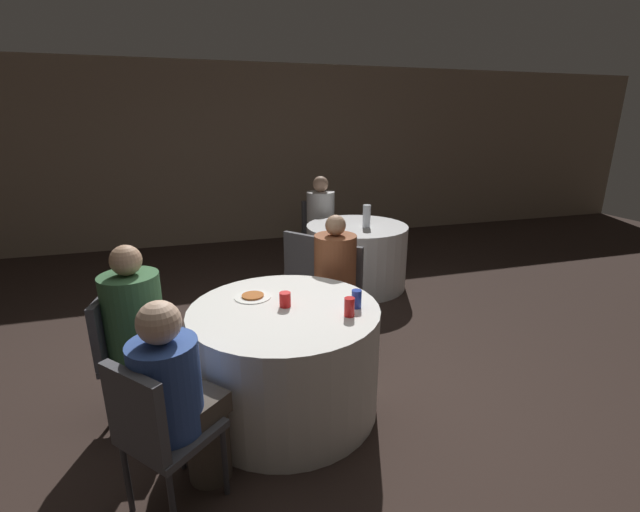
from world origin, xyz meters
TOP-DOWN VIEW (x-y plane):
  - ground_plane at (0.00, 0.00)m, footprint 16.00×16.00m
  - wall_back at (0.00, 4.44)m, footprint 16.00×0.06m
  - table_near at (-0.08, -0.12)m, footprint 1.27×1.27m
  - table_far at (1.24, 1.93)m, footprint 1.20×1.20m
  - chair_near_southwest at (-0.86, -0.81)m, footprint 0.56×0.56m
  - chair_near_west at (-1.11, 0.06)m, footprint 0.47×0.46m
  - chair_near_northeast at (0.58, 0.69)m, footprint 0.56×0.56m
  - chair_far_north at (1.04, 2.92)m, footprint 0.47×0.47m
  - chair_far_southwest at (0.45, 1.31)m, footprint 0.56×0.56m
  - person_blue_shirt at (-0.74, -0.70)m, footprint 0.47×0.46m
  - person_floral_shirt at (0.48, 0.57)m, footprint 0.48×0.50m
  - person_green_jacket at (-0.96, 0.04)m, footprint 0.52×0.40m
  - person_white_shirt at (1.07, 2.77)m, footprint 0.42×0.53m
  - pizza_plate_near at (-0.25, 0.12)m, footprint 0.26×0.26m
  - soda_can_blue at (0.38, -0.25)m, footprint 0.07×0.07m
  - soda_can_red at (0.29, -0.36)m, footprint 0.07×0.07m
  - cup_near at (-0.07, -0.10)m, footprint 0.08×0.08m
  - bottle_far at (1.31, 1.81)m, footprint 0.09×0.09m

SIDE VIEW (x-z plane):
  - ground_plane at x=0.00m, z-range 0.00..0.00m
  - table_near at x=-0.08m, z-range 0.00..0.75m
  - table_far at x=1.24m, z-range 0.00..0.75m
  - chair_near_southwest at x=-0.86m, z-range 0.10..0.98m
  - chair_near_west at x=-1.11m, z-range 0.10..0.98m
  - chair_near_northeast at x=0.58m, z-range 0.10..0.98m
  - chair_far_north at x=1.04m, z-range 0.10..0.98m
  - chair_far_southwest at x=0.45m, z-range 0.10..0.98m
  - person_blue_shirt at x=-0.74m, z-range 0.01..1.16m
  - person_floral_shirt at x=0.48m, z-range 0.02..1.21m
  - person_green_jacket at x=-0.96m, z-range 0.02..1.23m
  - person_white_shirt at x=1.07m, z-range 0.03..1.26m
  - pizza_plate_near at x=-0.25m, z-range 0.75..0.77m
  - cup_near at x=-0.07m, z-range 0.75..0.85m
  - soda_can_blue at x=0.38m, z-range 0.75..0.88m
  - soda_can_red at x=0.29m, z-range 0.75..0.88m
  - bottle_far at x=1.31m, z-range 0.75..1.02m
  - wall_back at x=0.00m, z-range 0.00..2.80m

